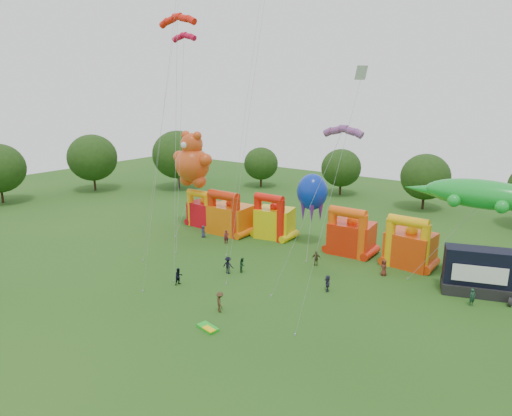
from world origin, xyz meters
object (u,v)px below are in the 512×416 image
Objects in this scene: bouncy_castle_0 at (204,212)px; bouncy_castle_2 at (274,220)px; spectator_0 at (203,231)px; spectator_4 at (316,259)px; gecko_kite at (461,220)px; stage_trailer at (482,273)px; teddy_bear_kite at (191,172)px; octopus_kite at (311,214)px.

bouncy_castle_2 reaches higher than bouncy_castle_0.
bouncy_castle_0 is 6.01m from spectator_0.
gecko_kite is at bearing 168.23° from spectator_4.
bouncy_castle_0 is 0.39× the size of gecko_kite.
bouncy_castle_2 is 27.28m from stage_trailer.
stage_trailer is at bearing 160.87° from spectator_4.
bouncy_castle_0 is 22.38m from spectator_4.
bouncy_castle_0 is at bearing 179.90° from gecko_kite.
bouncy_castle_0 is 38.94m from stage_trailer.
teddy_bear_kite is at bearing -103.37° from bouncy_castle_0.
stage_trailer is 20.96m from octopus_kite.
bouncy_castle_2 is at bearing 176.48° from gecko_kite.
octopus_kite is (-17.95, 0.47, -2.35)m from gecko_kite.
spectator_0 is at bearing -48.60° from bouncy_castle_0.
stage_trailer is 0.54× the size of gecko_kite.
spectator_4 is at bearing -6.50° from teddy_bear_kite.
bouncy_castle_0 is 0.73× the size of stage_trailer.
bouncy_castle_0 is at bearing -41.32° from spectator_4.
teddy_bear_kite is (-0.49, -2.05, 6.32)m from bouncy_castle_0.
bouncy_castle_2 reaches higher than stage_trailer.
spectator_0 is at bearing -143.56° from bouncy_castle_2.
teddy_bear_kite is at bearing -176.89° from gecko_kite.
bouncy_castle_2 is 3.75× the size of spectator_0.
octopus_kite is (6.38, -1.03, 2.16)m from bouncy_castle_2.
stage_trailer is 4.24× the size of spectator_4.
teddy_bear_kite is at bearing 174.89° from spectator_0.
spectator_0 is at bearing -161.40° from octopus_kite.
bouncy_castle_2 is at bearing 6.95° from bouncy_castle_0.
spectator_4 is at bearing -162.33° from gecko_kite.
stage_trailer is (38.91, -1.49, 0.12)m from bouncy_castle_0.
spectator_4 is (-17.04, -3.10, -1.38)m from stage_trailer.
spectator_0 is (-32.23, -4.34, -6.10)m from gecko_kite.
stage_trailer reaches higher than spectator_0.
teddy_bear_kite reaches higher than octopus_kite.
spectator_0 is at bearing -175.26° from stage_trailer.
bouncy_castle_2 reaches higher than spectator_4.
spectator_4 is at bearing 22.55° from spectator_0.
octopus_kite reaches higher than stage_trailer.
stage_trailer is at bearing 0.81° from teddy_bear_kite.
octopus_kite reaches higher than bouncy_castle_2.
teddy_bear_kite reaches higher than bouncy_castle_2.
bouncy_castle_2 is 11.85m from spectator_4.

